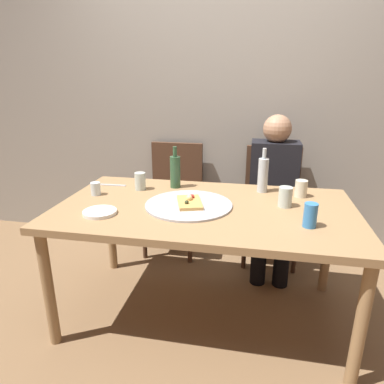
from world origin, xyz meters
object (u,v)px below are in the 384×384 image
Objects in this scene: wine_glass at (140,181)px; guest_in_sweater at (273,187)px; table_knife at (110,185)px; wine_bottle at (175,171)px; soda_can at (310,215)px; beer_bottle at (263,174)px; tumbler_near at (285,197)px; short_glass at (301,189)px; pizza_slice_last at (190,202)px; plate_stack at (100,212)px; pizza_tray at (189,205)px; dining_table at (205,217)px; chair_right at (272,196)px; chair_left at (174,190)px; tumbler_far at (96,189)px.

guest_in_sweater reaches higher than wine_glass.
wine_bottle is at bearing 4.26° from table_knife.
table_knife is 1.20m from guest_in_sweater.
wine_glass is 0.93× the size of soda_can.
beer_bottle is 0.28m from tumbler_near.
short_glass is (1.01, 0.05, -0.00)m from wine_glass.
pizza_slice_last is 0.54m from beer_bottle.
tumbler_near is (0.13, -0.25, -0.06)m from beer_bottle.
plate_stack is (-1.09, -0.04, -0.05)m from soda_can.
short_glass is (0.65, 0.29, 0.05)m from pizza_tray.
chair_right reaches higher than dining_table.
chair_right reaches higher than tumbler_near.
guest_in_sweater reaches higher than pizza_tray.
chair_right is at bearing 97.38° from soda_can.
wine_bottle is at bearing 104.97° from chair_left.
tumbler_near is at bearing 93.12° from guest_in_sweater.
dining_table is 0.75m from table_knife.
soda_can is at bearing -31.86° from wine_bottle.
wine_bottle is 0.94m from soda_can.
beer_bottle reaches higher than short_glass.
wine_bottle is 0.52m from tumbler_far.
soda_can reaches higher than tumbler_far.
soda_can is 0.55× the size of table_knife.
chair_right reaches higher than pizza_tray.
wine_glass is at bearing -172.24° from beer_bottle.
pizza_slice_last reaches higher than table_knife.
beer_bottle is at bearing 39.65° from pizza_slice_last.
dining_table is 0.59m from soda_can.
beer_bottle is at bearing 45.63° from dining_table.
wine_glass is (-0.37, 0.23, 0.03)m from pizza_slice_last.
dining_table is 5.97× the size of beer_bottle.
wine_bottle reaches higher than plate_stack.
soda_can is 0.92m from guest_in_sweater.
chair_right is at bearing 27.04° from table_knife.
wine_glass is 0.13× the size of chair_right.
tumbler_near is 1.42× the size of tumbler_far.
tumbler_near is (0.70, -0.23, -0.05)m from wine_bottle.
chair_right is (-0.14, 1.05, -0.27)m from soda_can.
soda_can is 1.44m from chair_left.
beer_bottle is 2.49× the size of wine_glass.
pizza_tray is 4.09× the size of soda_can.
dining_table is 0.97m from chair_right.
guest_in_sweater reaches higher than beer_bottle.
wine_glass is 0.24m from table_knife.
tumbler_near reaches higher than wine_glass.
pizza_slice_last is at bearing 60.41° from chair_right.
guest_in_sweater reaches higher than tumbler_far.
tumbler_near is 1.10× the size of short_glass.
dining_table is at bearing 60.15° from guest_in_sweater.
table_knife is 1.28m from chair_right.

